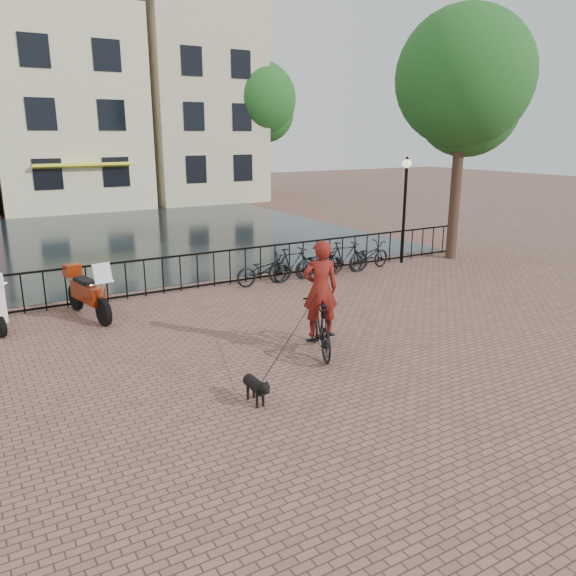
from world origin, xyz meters
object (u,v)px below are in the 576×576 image
cyclist (320,304)px  dog (255,389)px  lamp_post (405,192)px  motorcycle (87,287)px

cyclist → dog: size_ratio=3.61×
lamp_post → motorcycle: 10.54m
motorcycle → lamp_post: bearing=-7.3°
cyclist → motorcycle: (-3.46, 4.65, -0.26)m
dog → motorcycle: bearing=103.3°
cyclist → motorcycle: 5.81m
lamp_post → dog: lamp_post is taller
lamp_post → cyclist: bearing=-142.2°
lamp_post → dog: 11.40m
lamp_post → dog: (-9.02, -6.64, -2.13)m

